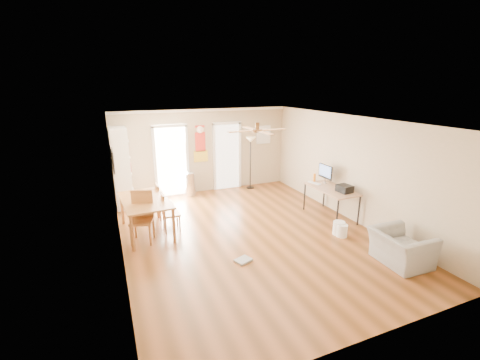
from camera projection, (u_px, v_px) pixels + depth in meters
name	position (u px, v px, depth m)	size (l,w,h in m)	color
floor	(250.00, 235.00, 7.44)	(7.00, 7.00, 0.00)	brown
ceiling	(251.00, 120.00, 6.70)	(5.50, 7.00, 0.00)	silver
wall_back	(204.00, 151.00, 10.17)	(5.50, 0.04, 2.60)	beige
wall_front	(369.00, 256.00, 3.98)	(5.50, 0.04, 2.60)	beige
wall_left	(117.00, 197.00, 6.05)	(0.04, 7.00, 2.60)	beige
wall_right	(351.00, 168.00, 8.09)	(0.04, 7.00, 2.60)	beige
crown_molding	(251.00, 122.00, 6.71)	(5.50, 7.00, 0.08)	white
kitchen_doorway	(171.00, 162.00, 9.84)	(0.90, 0.10, 2.10)	white
bathroom_doorway	(227.00, 157.00, 10.50)	(0.80, 0.10, 2.10)	white
wall_decal	(200.00, 144.00, 10.03)	(0.46, 0.03, 1.10)	red
ac_grille	(264.00, 135.00, 10.79)	(0.50, 0.04, 0.60)	white
framed_poster	(113.00, 160.00, 7.19)	(0.04, 0.66, 0.48)	black
ceiling_fan	(257.00, 131.00, 6.49)	(1.24, 1.24, 0.20)	#593819
bookshelf	(121.00, 167.00, 8.97)	(0.44, 1.00, 2.22)	white
dining_table	(146.00, 216.00, 7.45)	(0.99, 1.64, 0.82)	#A77035
dining_chair_right_a	(165.00, 201.00, 8.26)	(0.38, 0.38, 0.91)	#AB7837
dining_chair_right_b	(171.00, 212.00, 7.55)	(0.38, 0.38, 0.93)	#AB6A37
dining_chair_near	(141.00, 218.00, 6.97)	(0.46, 0.46, 1.11)	#A36534
trash_can	(190.00, 184.00, 10.00)	(0.33, 0.33, 0.72)	silver
torchiere_lamp	(250.00, 163.00, 10.55)	(0.32, 0.32, 1.70)	black
computer_desk	(330.00, 203.00, 8.35)	(0.72, 1.45, 0.78)	tan
imac	(325.00, 174.00, 8.62)	(0.07, 0.54, 0.50)	black
keyboard	(314.00, 183.00, 8.66)	(0.12, 0.38, 0.01)	silver
printer	(345.00, 189.00, 7.94)	(0.29, 0.34, 0.18)	black
orange_bottle	(314.00, 178.00, 8.80)	(0.07, 0.07, 0.21)	orange
wastebasket_a	(339.00, 228.00, 7.43)	(0.27, 0.27, 0.31)	white
wastebasket_b	(342.00, 230.00, 7.34)	(0.25, 0.25, 0.29)	white
floor_cloth	(243.00, 260.00, 6.33)	(0.31, 0.24, 0.04)	gray
armchair	(401.00, 248.00, 6.19)	(0.99, 0.87, 0.65)	gray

